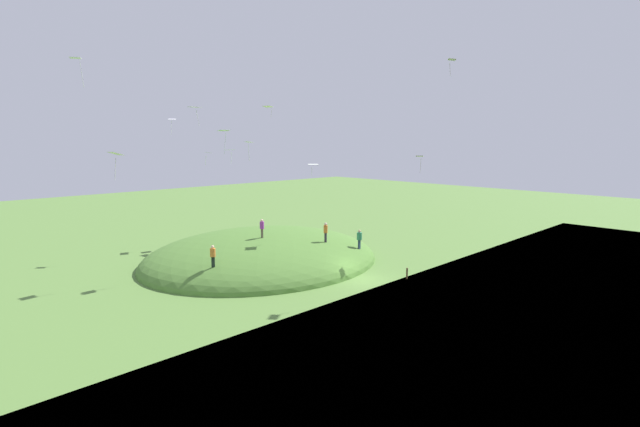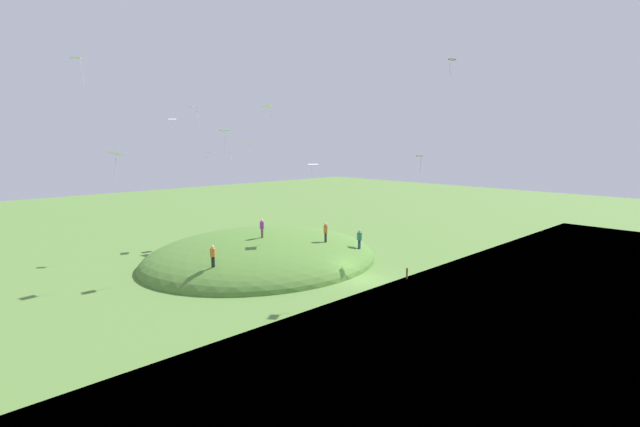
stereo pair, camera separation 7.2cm
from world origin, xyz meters
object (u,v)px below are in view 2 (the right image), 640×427
at_px(person_walking_path, 326,230).
at_px(kite_4, 208,153).
at_px(kite_7, 195,108).
at_px(kite_9, 313,165).
at_px(person_on_hilltop, 359,237).
at_px(kite_8, 268,107).
at_px(person_watching_kites, 213,253).
at_px(kite_2, 420,158).
at_px(kite_0, 230,151).
at_px(kite_3, 172,120).
at_px(kite_10, 452,60).
at_px(kite_11, 224,132).
at_px(kite_6, 116,154).
at_px(mooring_post, 407,273).
at_px(person_near_shore, 262,226).
at_px(kite_1, 77,61).
at_px(kite_5, 249,143).

bearing_deg(person_walking_path, kite_4, 4.85).
bearing_deg(person_walking_path, kite_7, 49.85).
bearing_deg(kite_9, kite_7, 55.80).
xyz_separation_m(person_on_hilltop, kite_8, (14.06, -0.61, 12.42)).
xyz_separation_m(person_watching_kites, kite_2, (-6.89, -16.77, 6.97)).
xyz_separation_m(kite_0, kite_3, (0.33, 6.42, 3.04)).
relative_size(person_walking_path, kite_4, 1.32).
xyz_separation_m(person_on_hilltop, kite_10, (-7.57, -1.87, 14.84)).
relative_size(kite_3, kite_11, 0.80).
xyz_separation_m(person_on_hilltop, kite_11, (6.58, 9.83, 9.43)).
bearing_deg(kite_8, kite_6, 110.59).
height_order(kite_0, kite_10, kite_10).
relative_size(kite_7, kite_11, 0.75).
height_order(kite_9, kite_10, kite_10).
bearing_deg(kite_9, person_walking_path, -144.04).
height_order(kite_4, mooring_post, kite_4).
distance_m(kite_4, mooring_post, 25.31).
height_order(kite_4, kite_6, kite_6).
bearing_deg(kite_11, person_on_hilltop, -123.78).
xyz_separation_m(person_walking_path, kite_8, (12.50, -3.41, 11.57)).
bearing_deg(kite_3, person_near_shore, -168.16).
bearing_deg(person_near_shore, kite_2, -127.29).
bearing_deg(kite_6, kite_1, 24.38).
height_order(kite_4, kite_7, kite_7).
relative_size(kite_10, kite_11, 0.62).
relative_size(kite_4, mooring_post, 1.50).
distance_m(person_walking_path, kite_2, 10.44).
height_order(kite_4, kite_9, kite_4).
bearing_deg(person_near_shore, kite_8, -36.98).
relative_size(kite_1, mooring_post, 2.31).
xyz_separation_m(kite_5, kite_6, (-8.31, 17.38, -0.76)).
xyz_separation_m(kite_2, kite_9, (6.47, 6.75, -0.63)).
relative_size(kite_2, kite_11, 0.75).
relative_size(person_near_shore, kite_4, 1.25).
distance_m(kite_10, kite_11, 19.15).
distance_m(kite_7, kite_9, 10.98).
bearing_deg(kite_7, kite_0, -46.38).
height_order(kite_3, kite_8, kite_8).
relative_size(kite_1, kite_8, 1.70).
xyz_separation_m(person_walking_path, kite_7, (6.46, 8.83, 10.53)).
height_order(person_watching_kites, kite_10, kite_10).
relative_size(kite_0, kite_3, 0.98).
height_order(person_near_shore, kite_1, kite_1).
height_order(person_watching_kites, kite_3, kite_3).
relative_size(kite_8, kite_10, 0.96).
height_order(person_watching_kites, kite_6, kite_6).
bearing_deg(kite_2, person_near_shore, 48.58).
relative_size(person_on_hilltop, kite_10, 1.39).
xyz_separation_m(kite_7, kite_8, (6.04, -12.24, 1.04)).
xyz_separation_m(kite_5, kite_8, (-1.06, -1.92, 3.95)).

